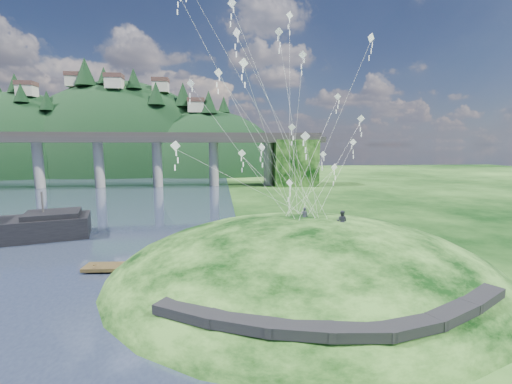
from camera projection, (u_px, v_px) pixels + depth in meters
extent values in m
plane|color=black|center=(216.00, 287.00, 28.20)|extent=(320.00, 320.00, 0.00)
ellipsoid|color=black|center=(304.00, 289.00, 31.24)|extent=(36.00, 32.00, 13.00)
cube|color=black|center=(188.00, 311.00, 19.89)|extent=(4.32, 3.62, 0.71)
cube|color=black|center=(241.00, 321.00, 18.57)|extent=(4.10, 2.97, 0.61)
cube|color=black|center=(300.00, 328.00, 17.91)|extent=(3.85, 2.37, 0.62)
cube|color=black|center=(358.00, 330.00, 17.80)|extent=(3.62, 1.83, 0.66)
cube|color=black|center=(411.00, 325.00, 18.31)|extent=(3.82, 2.27, 0.68)
cube|color=black|center=(451.00, 312.00, 19.56)|extent=(4.11, 2.97, 0.71)
cube|color=black|center=(479.00, 297.00, 21.40)|extent=(4.26, 3.43, 0.66)
cube|color=#2D2B2B|center=(26.00, 139.00, 89.99)|extent=(160.00, 9.00, 1.60)
cube|color=#2D2B2B|center=(26.00, 134.00, 89.79)|extent=(160.00, 0.40, 1.20)
cube|color=#2D2B2B|center=(34.00, 134.00, 94.03)|extent=(160.00, 0.40, 1.20)
cylinder|color=gray|center=(38.00, 164.00, 91.15)|extent=(2.60, 2.60, 13.00)
cylinder|color=gray|center=(99.00, 164.00, 92.81)|extent=(2.60, 2.60, 13.00)
cylinder|color=gray|center=(157.00, 163.00, 94.47)|extent=(2.60, 2.60, 13.00)
cylinder|color=gray|center=(214.00, 163.00, 96.13)|extent=(2.60, 2.60, 13.00)
cylinder|color=gray|center=(268.00, 163.00, 97.80)|extent=(2.60, 2.60, 13.00)
cube|color=black|center=(294.00, 163.00, 98.60)|extent=(12.00, 11.00, 13.00)
ellipsoid|color=black|center=(26.00, 193.00, 139.10)|extent=(84.00, 60.00, 80.00)
ellipsoid|color=black|center=(126.00, 185.00, 148.81)|extent=(96.00, 68.00, 88.00)
ellipsoid|color=black|center=(206.00, 196.00, 145.24)|extent=(76.00, 56.00, 72.00)
cone|color=black|center=(15.00, 83.00, 128.52)|extent=(5.61, 5.61, 7.39)
cone|color=black|center=(21.00, 93.00, 122.05)|extent=(5.08, 5.08, 6.69)
cone|color=black|center=(47.00, 100.00, 122.50)|extent=(5.29, 5.29, 6.96)
cone|color=black|center=(85.00, 72.00, 130.35)|extent=(8.01, 8.01, 10.54)
cone|color=black|center=(104.00, 75.00, 130.73)|extent=(4.97, 4.97, 6.54)
cone|color=black|center=(134.00, 78.00, 130.13)|extent=(5.83, 5.83, 7.67)
cone|color=black|center=(156.00, 93.00, 127.05)|extent=(6.47, 6.47, 8.51)
cone|color=black|center=(183.00, 95.00, 134.75)|extent=(7.13, 7.13, 9.38)
cone|color=black|center=(209.00, 102.00, 131.41)|extent=(6.56, 6.56, 8.63)
cone|color=black|center=(224.00, 104.00, 137.58)|extent=(4.88, 4.88, 6.42)
cube|color=beige|center=(27.00, 91.00, 126.69)|extent=(6.00, 5.00, 4.00)
cube|color=brown|center=(26.00, 84.00, 126.32)|extent=(6.40, 5.40, 1.60)
cube|color=beige|center=(75.00, 82.00, 133.56)|extent=(6.00, 5.00, 4.00)
cube|color=brown|center=(75.00, 75.00, 133.19)|extent=(6.40, 5.40, 1.60)
cube|color=beige|center=(114.00, 84.00, 127.74)|extent=(6.00, 5.00, 4.00)
cube|color=brown|center=(114.00, 76.00, 127.37)|extent=(6.40, 5.40, 1.60)
cube|color=beige|center=(161.00, 87.00, 135.38)|extent=(6.00, 5.00, 4.00)
cube|color=brown|center=(161.00, 80.00, 135.01)|extent=(6.40, 5.40, 1.60)
cube|color=beige|center=(196.00, 107.00, 132.11)|extent=(6.00, 5.00, 4.00)
cube|color=brown|center=(196.00, 100.00, 131.74)|extent=(6.40, 5.40, 1.60)
cube|color=black|center=(53.00, 214.00, 43.02)|extent=(7.34, 6.65, 0.61)
cylinder|color=#2D2B2B|center=(42.00, 204.00, 42.44)|extent=(0.25, 0.25, 3.07)
cube|color=#362A16|center=(154.00, 266.00, 31.80)|extent=(12.71, 2.77, 0.32)
cylinder|color=#362A16|center=(95.00, 269.00, 31.59)|extent=(0.27, 0.27, 0.90)
cylinder|color=#362A16|center=(124.00, 269.00, 31.71)|extent=(0.27, 0.27, 0.90)
cylinder|color=#362A16|center=(154.00, 268.00, 31.83)|extent=(0.27, 0.27, 0.90)
cylinder|color=#362A16|center=(183.00, 268.00, 31.96)|extent=(0.27, 0.27, 0.90)
cylinder|color=#362A16|center=(212.00, 267.00, 32.08)|extent=(0.27, 0.27, 0.90)
imported|color=#282936|center=(304.00, 207.00, 31.64)|extent=(0.73, 0.56, 1.81)
imported|color=#282936|center=(342.00, 210.00, 30.04)|extent=(1.22, 1.17, 1.98)
cube|color=white|center=(290.00, 15.00, 37.27)|extent=(0.80, 0.30, 0.83)
cube|color=white|center=(290.00, 21.00, 37.35)|extent=(0.10, 0.07, 0.48)
cube|color=white|center=(289.00, 27.00, 37.43)|extent=(0.10, 0.07, 0.48)
cube|color=white|center=(289.00, 32.00, 37.52)|extent=(0.10, 0.07, 0.48)
cube|color=white|center=(353.00, 142.00, 39.17)|extent=(0.67, 0.49, 0.78)
cube|color=white|center=(353.00, 147.00, 39.24)|extent=(0.10, 0.06, 0.46)
cube|color=white|center=(353.00, 152.00, 39.32)|extent=(0.10, 0.06, 0.46)
cube|color=white|center=(353.00, 157.00, 39.40)|extent=(0.10, 0.06, 0.46)
cube|color=white|center=(262.00, 147.00, 34.57)|extent=(0.62, 0.65, 0.82)
cube|color=white|center=(262.00, 153.00, 34.65)|extent=(0.11, 0.07, 0.49)
cube|color=white|center=(262.00, 159.00, 34.74)|extent=(0.11, 0.07, 0.49)
cube|color=white|center=(262.00, 165.00, 34.82)|extent=(0.11, 0.07, 0.49)
cube|color=white|center=(371.00, 38.00, 29.92)|extent=(0.75, 0.37, 0.79)
cube|color=white|center=(371.00, 45.00, 29.99)|extent=(0.09, 0.08, 0.47)
cube|color=white|center=(370.00, 52.00, 30.07)|extent=(0.09, 0.08, 0.47)
cube|color=white|center=(370.00, 58.00, 30.15)|extent=(0.09, 0.08, 0.47)
cube|color=white|center=(305.00, 136.00, 29.42)|extent=(0.81, 0.27, 0.83)
cube|color=white|center=(305.00, 143.00, 29.50)|extent=(0.11, 0.04, 0.48)
cube|color=white|center=(305.00, 150.00, 29.59)|extent=(0.11, 0.04, 0.48)
cube|color=white|center=(305.00, 157.00, 29.67)|extent=(0.11, 0.04, 0.48)
cube|color=white|center=(334.00, 167.00, 34.30)|extent=(0.72, 0.29, 0.73)
cube|color=white|center=(334.00, 173.00, 34.37)|extent=(0.09, 0.08, 0.44)
cube|color=white|center=(334.00, 178.00, 34.45)|extent=(0.09, 0.08, 0.44)
cube|color=white|center=(334.00, 183.00, 34.52)|extent=(0.09, 0.08, 0.44)
cube|color=white|center=(292.00, 127.00, 33.69)|extent=(0.74, 0.26, 0.72)
cube|color=white|center=(292.00, 133.00, 33.76)|extent=(0.10, 0.03, 0.43)
cube|color=white|center=(292.00, 138.00, 33.83)|extent=(0.10, 0.03, 0.43)
cube|color=white|center=(292.00, 143.00, 33.91)|extent=(0.10, 0.03, 0.43)
cube|color=white|center=(303.00, 55.00, 28.10)|extent=(0.66, 0.22, 0.67)
cube|color=white|center=(303.00, 61.00, 28.17)|extent=(0.09, 0.02, 0.39)
cube|color=white|center=(303.00, 67.00, 28.24)|extent=(0.09, 0.02, 0.39)
cube|color=white|center=(302.00, 73.00, 28.30)|extent=(0.09, 0.02, 0.39)
cube|color=white|center=(242.00, 153.00, 35.88)|extent=(0.83, 0.27, 0.81)
cube|color=white|center=(242.00, 159.00, 35.96)|extent=(0.11, 0.05, 0.48)
cube|color=white|center=(242.00, 164.00, 36.04)|extent=(0.11, 0.05, 0.48)
cube|color=white|center=(242.00, 170.00, 36.12)|extent=(0.11, 0.05, 0.48)
cube|color=white|center=(237.00, 33.00, 27.49)|extent=(0.62, 0.53, 0.77)
cube|color=white|center=(237.00, 40.00, 27.56)|extent=(0.10, 0.07, 0.45)
cube|color=white|center=(237.00, 47.00, 27.64)|extent=(0.10, 0.07, 0.45)
cube|color=white|center=(237.00, 54.00, 27.71)|extent=(0.10, 0.07, 0.45)
cube|color=white|center=(244.00, 63.00, 23.27)|extent=(0.66, 0.17, 0.66)
cube|color=white|center=(244.00, 70.00, 23.33)|extent=(0.09, 0.05, 0.39)
cube|color=white|center=(244.00, 77.00, 23.40)|extent=(0.09, 0.05, 0.39)
cube|color=white|center=(244.00, 85.00, 23.46)|extent=(0.09, 0.05, 0.39)
cube|color=white|center=(289.00, 183.00, 37.42)|extent=(0.63, 0.64, 0.84)
cube|color=white|center=(289.00, 188.00, 37.50)|extent=(0.11, 0.08, 0.50)
cube|color=white|center=(289.00, 194.00, 37.58)|extent=(0.11, 0.08, 0.50)
cube|color=white|center=(289.00, 199.00, 37.67)|extent=(0.11, 0.08, 0.50)
cube|color=white|center=(191.00, 83.00, 32.74)|extent=(0.76, 0.36, 0.78)
cube|color=white|center=(191.00, 90.00, 32.82)|extent=(0.11, 0.03, 0.47)
cube|color=white|center=(191.00, 96.00, 32.90)|extent=(0.11, 0.03, 0.47)
cube|color=white|center=(191.00, 102.00, 32.97)|extent=(0.11, 0.03, 0.47)
cube|color=white|center=(338.00, 97.00, 37.63)|extent=(0.76, 0.18, 0.76)
cube|color=white|center=(338.00, 102.00, 37.71)|extent=(0.10, 0.02, 0.44)
cube|color=white|center=(337.00, 107.00, 37.78)|extent=(0.10, 0.02, 0.44)
cube|color=white|center=(337.00, 112.00, 37.86)|extent=(0.10, 0.02, 0.44)
cube|color=white|center=(188.00, 0.00, 29.59)|extent=(0.09, 0.08, 0.44)
cube|color=white|center=(179.00, 5.00, 26.88)|extent=(0.08, 0.07, 0.42)
cube|color=white|center=(179.00, 12.00, 26.95)|extent=(0.08, 0.07, 0.42)
cube|color=white|center=(323.00, 154.00, 37.35)|extent=(0.72, 0.20, 0.73)
cube|color=white|center=(323.00, 159.00, 37.42)|extent=(0.09, 0.02, 0.42)
cube|color=white|center=(323.00, 164.00, 37.50)|extent=(0.09, 0.02, 0.42)
cube|color=white|center=(323.00, 169.00, 37.57)|extent=(0.09, 0.02, 0.42)
cube|color=white|center=(279.00, 32.00, 33.78)|extent=(0.85, 0.27, 0.83)
cube|color=white|center=(279.00, 38.00, 33.87)|extent=(0.11, 0.03, 0.49)
cube|color=white|center=(279.00, 45.00, 33.95)|extent=(0.11, 0.03, 0.49)
cube|color=white|center=(279.00, 51.00, 34.03)|extent=(0.11, 0.03, 0.49)
cube|color=white|center=(361.00, 119.00, 36.88)|extent=(0.73, 0.40, 0.79)
cube|color=white|center=(361.00, 124.00, 36.96)|extent=(0.11, 0.05, 0.46)
cube|color=white|center=(361.00, 129.00, 37.03)|extent=(0.11, 0.05, 0.46)
cube|color=white|center=(360.00, 135.00, 37.11)|extent=(0.11, 0.05, 0.46)
cube|color=white|center=(232.00, 3.00, 29.29)|extent=(0.73, 0.42, 0.80)
cube|color=white|center=(232.00, 10.00, 29.37)|extent=(0.11, 0.05, 0.47)
cube|color=white|center=(232.00, 17.00, 29.45)|extent=(0.11, 0.05, 0.47)
cube|color=white|center=(232.00, 24.00, 29.53)|extent=(0.11, 0.05, 0.47)
cube|color=white|center=(175.00, 146.00, 24.75)|extent=(0.71, 0.28, 0.72)
cube|color=white|center=(176.00, 153.00, 24.83)|extent=(0.09, 0.07, 0.43)
cube|color=white|center=(176.00, 160.00, 24.90)|extent=(0.09, 0.07, 0.43)
cube|color=white|center=(176.00, 167.00, 24.97)|extent=(0.09, 0.07, 0.43)
cube|color=white|center=(218.00, 73.00, 27.85)|extent=(0.69, 0.20, 0.69)
cube|color=white|center=(218.00, 79.00, 27.92)|extent=(0.09, 0.06, 0.40)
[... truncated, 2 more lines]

